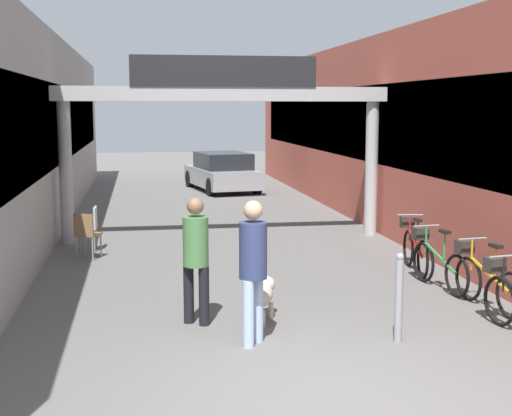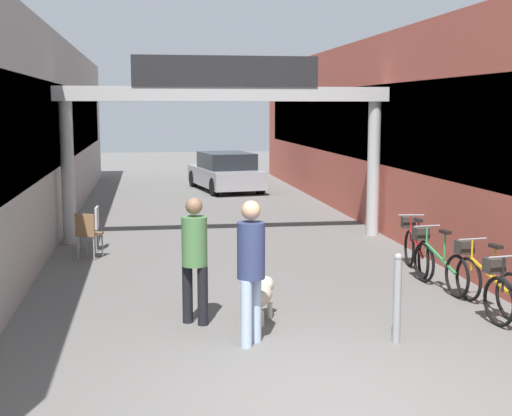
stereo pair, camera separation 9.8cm
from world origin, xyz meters
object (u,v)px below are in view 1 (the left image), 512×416
Objects in this scene: cafe_chair_wood_nearer at (86,231)px; parked_car_silver at (222,172)px; cafe_chair_aluminium_farther at (90,224)px; pedestrian_companion at (196,252)px; dog_on_leash at (262,295)px; bicycle_green_third at (436,261)px; bicycle_red_farthest at (414,247)px; bicycle_orange_second at (484,278)px; pedestrian_with_dog at (253,262)px; bollard_post_metal at (399,297)px.

parked_car_silver is at bearing 70.48° from cafe_chair_wood_nearer.
parked_car_silver is (3.84, 10.07, 0.10)m from cafe_chair_aluminium_farther.
dog_on_leash is at bearing 0.72° from pedestrian_companion.
dog_on_leash is 0.47× the size of bicycle_green_third.
bicycle_red_farthest is 1.89× the size of cafe_chair_wood_nearer.
pedestrian_companion reaches higher than dog_on_leash.
bicycle_orange_second and bicycle_red_farthest have the same top height.
pedestrian_with_dog is 2.23× the size of dog_on_leash.
pedestrian_with_dog is 1.20m from dog_on_leash.
pedestrian_with_dog reaches higher than parked_car_silver.
cafe_chair_wood_nearer is at bearing 126.52° from bollard_post_metal.
bicycle_red_farthest is (3.16, 2.50, 0.08)m from dog_on_leash.
parked_car_silver is (2.12, 15.35, -0.34)m from pedestrian_companion.
cafe_chair_aluminium_farther is at bearing -110.88° from parked_car_silver.
pedestrian_companion reaches higher than bicycle_orange_second.
pedestrian_with_dog reaches higher than dog_on_leash.
pedestrian_with_dog is at bearing -56.68° from pedestrian_companion.
bollard_post_metal is (-1.65, -3.66, 0.13)m from bicycle_red_farthest.
pedestrian_companion is 15.50m from parked_car_silver.
bicycle_red_farthest is at bearing -25.68° from cafe_chair_aluminium_farther.
bollard_post_metal is (-1.56, -2.47, 0.13)m from bicycle_green_third.
pedestrian_companion is at bearing -178.39° from bicycle_orange_second.
cafe_chair_wood_nearer is at bearing 143.79° from bicycle_orange_second.
pedestrian_with_dog is 6.67m from cafe_chair_aluminium_farther.
bicycle_orange_second is at bearing 1.85° from dog_on_leash.
cafe_chair_aluminium_farther is at bearing 154.32° from bicycle_red_farthest.
cafe_chair_wood_nearer is 0.21× the size of parked_car_silver.
bicycle_red_farthest is (-0.12, 2.39, 0.00)m from bicycle_orange_second.
cafe_chair_aluminium_farther is 10.77m from parked_car_silver.
bicycle_green_third is at bearing -94.55° from bicycle_red_farthest.
cafe_chair_wood_nearer is at bearing -109.52° from parked_car_silver.
bollard_post_metal is (-1.77, -1.27, 0.13)m from bicycle_orange_second.
bicycle_red_farthest is at bearing 31.75° from pedestrian_companion.
dog_on_leash is 0.90× the size of cafe_chair_aluminium_farther.
bicycle_green_third is 14.14m from parked_car_silver.
bicycle_red_farthest is 6.11m from cafe_chair_wood_nearer.
pedestrian_companion reaches higher than parked_car_silver.
pedestrian_with_dog is at bearing -145.83° from bicycle_green_third.
dog_on_leash is 15.39m from parked_car_silver.
parked_car_silver is at bearing 98.56° from bicycle_red_farthest.
pedestrian_companion is at bearing -179.28° from dog_on_leash.
pedestrian_with_dog is 4.90m from bicycle_red_farthest.
pedestrian_companion reaches higher than bollard_post_metal.
cafe_chair_aluminium_farther is (-4.12, 6.43, -0.03)m from bollard_post_metal.
cafe_chair_aluminium_farther is (-5.90, 5.16, 0.10)m from bicycle_orange_second.
parked_car_silver reaches higher than bicycle_red_farthest.
cafe_chair_wood_nearer is 11.56m from parked_car_silver.
pedestrian_companion is 0.40× the size of parked_car_silver.
pedestrian_companion is at bearing -97.86° from parked_car_silver.
bicycle_green_third is 1.89× the size of cafe_chair_wood_nearer.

